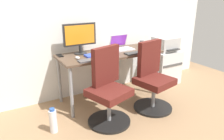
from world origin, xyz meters
TOP-DOWN VIEW (x-y plane):
  - ground_plane at (0.00, 0.00)m, footprint 5.28×5.28m
  - back_wall at (0.00, 0.38)m, footprint 4.40×0.04m
  - desk at (0.00, 0.00)m, footprint 1.53×0.61m
  - office_chair_left at (-0.34, -0.53)m, footprint 0.55×0.55m
  - office_chair_right at (0.37, -0.53)m, footprint 0.54×0.54m
  - side_cabinet at (1.16, 0.08)m, footprint 0.49×0.45m
  - printer at (1.16, 0.08)m, footprint 0.38×0.40m
  - water_bottle_on_floor at (-1.02, -0.45)m, footprint 0.09×0.09m
  - desktop_monitor at (-0.40, 0.16)m, footprint 0.48×0.18m
  - open_laptop at (0.26, 0.11)m, footprint 0.31×0.29m
  - keyboard_by_monitor at (-0.41, -0.22)m, footprint 0.34×0.12m
  - keyboard_by_laptop at (0.30, -0.22)m, footprint 0.34×0.12m
  - mouse_by_monitor at (-0.16, -0.20)m, footprint 0.06×0.10m
  - mouse_by_laptop at (-0.54, -0.06)m, footprint 0.06×0.10m
  - coffee_mug at (-0.10, -0.02)m, footprint 0.08×0.08m
  - pen_cup at (0.63, 0.08)m, footprint 0.07×0.07m
  - phone_near_monitor at (-0.70, 0.19)m, footprint 0.07×0.14m
  - phone_near_laptop at (0.58, -0.09)m, footprint 0.07×0.14m
  - notebook at (-0.31, -0.06)m, footprint 0.21×0.15m

SIDE VIEW (x-z plane):
  - ground_plane at x=0.00m, z-range 0.00..0.00m
  - water_bottle_on_floor at x=-1.02m, z-range -0.01..0.30m
  - side_cabinet at x=1.16m, z-range 0.00..0.60m
  - office_chair_left at x=-0.34m, z-range -0.05..0.89m
  - office_chair_right at x=0.37m, z-range -0.05..0.89m
  - desk at x=0.00m, z-range 0.29..1.02m
  - printer at x=1.16m, z-range 0.60..0.84m
  - phone_near_monitor at x=-0.70m, z-range 0.73..0.74m
  - phone_near_laptop at x=0.58m, z-range 0.73..0.74m
  - keyboard_by_monitor at x=-0.41m, z-range 0.73..0.75m
  - keyboard_by_laptop at x=0.30m, z-range 0.73..0.75m
  - notebook at x=-0.31m, z-range 0.73..0.76m
  - mouse_by_monitor at x=-0.16m, z-range 0.73..0.76m
  - mouse_by_laptop at x=-0.54m, z-range 0.73..0.76m
  - coffee_mug at x=-0.10m, z-range 0.73..0.82m
  - pen_cup at x=0.63m, z-range 0.73..0.83m
  - open_laptop at x=0.26m, z-range 0.67..0.89m
  - desktop_monitor at x=-0.40m, z-range 0.76..1.20m
  - back_wall at x=0.00m, z-range 0.00..2.60m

